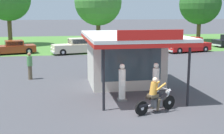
{
  "coord_description": "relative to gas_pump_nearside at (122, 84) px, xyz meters",
  "views": [
    {
      "loc": [
        -3.62,
        -12.3,
        4.37
      ],
      "look_at": [
        -0.82,
        3.33,
        1.4
      ],
      "focal_mm": 47.72,
      "sensor_mm": 36.0,
      "label": 1
    }
  ],
  "objects": [
    {
      "name": "gas_pump_nearside",
      "position": [
        0.0,
        0.0,
        0.0
      ],
      "size": [
        0.44,
        0.44,
        1.86
      ],
      "color": "slate",
      "rests_on": "ground"
    },
    {
      "name": "gas_pump_offside",
      "position": [
        1.74,
        -0.0,
        -0.0
      ],
      "size": [
        0.44,
        0.44,
        1.85
      ],
      "color": "slate",
      "rests_on": "ground"
    },
    {
      "name": "tree_oak_far_right",
      "position": [
        2.21,
        25.45,
        4.64
      ],
      "size": [
        6.18,
        6.18,
        8.69
      ],
      "color": "brown",
      "rests_on": "ground"
    },
    {
      "name": "parked_car_back_row_far_right",
      "position": [
        -7.8,
        18.14,
        -0.21
      ],
      "size": [
        5.13,
        2.86,
        1.4
      ],
      "color": "#993819",
      "rests_on": "ground"
    },
    {
      "name": "service_station_kiosk",
      "position": [
        0.87,
        2.95,
        0.97
      ],
      "size": [
        4.89,
        7.03,
        3.6
      ],
      "color": "beige",
      "rests_on": "ground"
    },
    {
      "name": "bystander_standing_back_lot",
      "position": [
        -4.92,
        5.65,
        0.1
      ],
      "size": [
        0.34,
        0.34,
        1.77
      ],
      "color": "brown",
      "rests_on": "ground"
    },
    {
      "name": "parked_car_back_row_centre_left",
      "position": [
        10.88,
        16.34,
        -0.11
      ],
      "size": [
        5.36,
        2.78,
        1.61
      ],
      "color": "red",
      "rests_on": "ground"
    },
    {
      "name": "grass_verge_strip",
      "position": [
        0.61,
        28.33,
        -0.84
      ],
      "size": [
        120.0,
        24.0,
        0.01
      ],
      "primitive_type": "cube",
      "color": "#477A33",
      "rests_on": "ground"
    },
    {
      "name": "motorcycle_with_rider",
      "position": [
        1.06,
        -1.99,
        -0.19
      ],
      "size": [
        2.07,
        1.01,
        1.58
      ],
      "color": "black",
      "rests_on": "ground"
    },
    {
      "name": "parked_car_second_row_spare",
      "position": [
        -1.05,
        17.29,
        -0.11
      ],
      "size": [
        5.64,
        2.89,
        1.61
      ],
      "color": "beige",
      "rests_on": "ground"
    },
    {
      "name": "tree_oak_left",
      "position": [
        17.57,
        27.57,
        4.49
      ],
      "size": [
        6.05,
        6.05,
        8.51
      ],
      "color": "brown",
      "rests_on": "ground"
    },
    {
      "name": "ground_plane",
      "position": [
        0.61,
        -1.67,
        -0.84
      ],
      "size": [
        300.0,
        300.0,
        0.0
      ],
      "primitive_type": "plane",
      "color": "#424247"
    }
  ]
}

